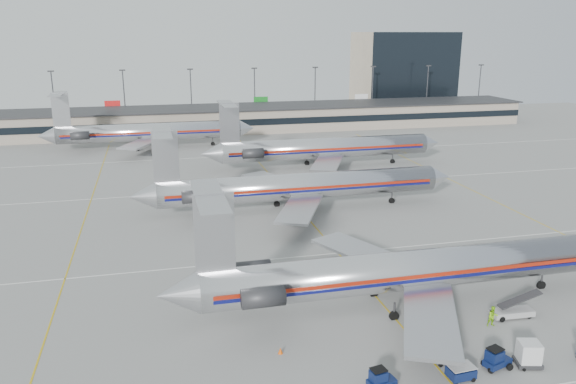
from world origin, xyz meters
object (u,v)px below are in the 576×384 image
object	(u,v)px
jet_foreground	(405,270)
jet_second_row	(294,186)
uld_container	(529,354)
tug_center	(496,359)
belt_loader	(513,311)

from	to	relation	value
jet_foreground	jet_second_row	xyz separation A→B (m)	(-2.76, 30.90, 0.05)
jet_foreground	uld_container	world-z (taller)	jet_foreground
uld_container	jet_foreground	bearing A→B (deg)	128.02
jet_foreground	tug_center	xyz separation A→B (m)	(2.37, -11.32, -2.75)
jet_foreground	uld_container	distance (m)	12.85
jet_foreground	belt_loader	world-z (taller)	jet_foreground
tug_center	uld_container	world-z (taller)	uld_container
tug_center	jet_second_row	bearing A→B (deg)	79.96
belt_loader	tug_center	bearing A→B (deg)	-129.41
jet_foreground	jet_second_row	size ratio (longest dim) A/B	0.99
jet_second_row	uld_container	world-z (taller)	jet_second_row
jet_foreground	uld_container	size ratio (longest dim) A/B	21.19
uld_container	belt_loader	bearing A→B (deg)	77.55
tug_center	uld_container	distance (m)	2.68
jet_foreground	belt_loader	size ratio (longest dim) A/B	10.31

